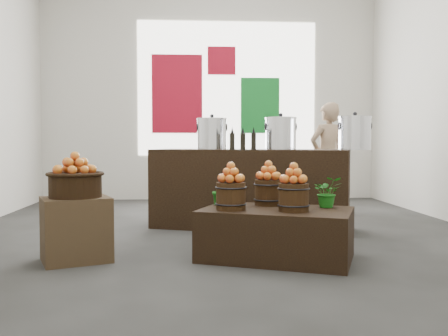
{
  "coord_description": "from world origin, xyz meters",
  "views": [
    {
      "loc": [
        -0.35,
        -5.56,
        1.04
      ],
      "look_at": [
        -0.01,
        -0.4,
        0.77
      ],
      "focal_mm": 40.0,
      "sensor_mm": 36.0,
      "label": 1
    }
  ],
  "objects": [
    {
      "name": "apples_in_basket",
      "position": [
        -1.36,
        -1.17,
        0.86
      ],
      "size": [
        0.35,
        0.35,
        0.19
      ],
      "primitive_type": null,
      "color": "#AC051A",
      "rests_on": "wicker_basket"
    },
    {
      "name": "back_opening",
      "position": [
        0.3,
        3.48,
        2.0
      ],
      "size": [
        3.2,
        0.02,
        2.4
      ],
      "primitive_type": "cube",
      "color": "white",
      "rests_on": "back_wall"
    },
    {
      "name": "apple_bucket_front_right",
      "position": [
        0.52,
        -1.37,
        0.57
      ],
      "size": [
        0.26,
        0.26,
        0.24
      ],
      "primitive_type": "cylinder",
      "color": "#321F0D",
      "rests_on": "display_table"
    },
    {
      "name": "ground",
      "position": [
        0.0,
        0.0,
        0.0
      ],
      "size": [
        7.0,
        7.0,
        0.0
      ],
      "primitive_type": "plane",
      "color": "#353533",
      "rests_on": "ground"
    },
    {
      "name": "shopper",
      "position": [
        1.69,
        1.8,
        0.81
      ],
      "size": [
        0.69,
        0.57,
        1.63
      ],
      "primitive_type": "imported",
      "rotation": [
        0.0,
        0.0,
        3.49
      ],
      "color": "#93765A",
      "rests_on": "ground"
    },
    {
      "name": "deco_green_right",
      "position": [
        0.9,
        3.47,
        1.7
      ],
      "size": [
        0.7,
        0.04,
        1.0
      ],
      "primitive_type": "cube",
      "color": "#106B22",
      "rests_on": "back_wall"
    },
    {
      "name": "deco_red_left",
      "position": [
        -0.6,
        3.47,
        1.9
      ],
      "size": [
        0.9,
        0.04,
        1.4
      ],
      "primitive_type": "cube",
      "color": "maroon",
      "rests_on": "back_wall"
    },
    {
      "name": "stock_pot_left",
      "position": [
        -0.1,
        0.54,
        1.13
      ],
      "size": [
        0.36,
        0.36,
        0.36
      ],
      "primitive_type": "cylinder",
      "color": "silver",
      "rests_on": "counter"
    },
    {
      "name": "crate",
      "position": [
        -1.36,
        -1.17,
        0.28
      ],
      "size": [
        0.69,
        0.63,
        0.56
      ],
      "primitive_type": "cube",
      "rotation": [
        0.0,
        0.0,
        0.38
      ],
      "color": "#4B3823",
      "rests_on": "ground"
    },
    {
      "name": "apple_bucket_rear",
      "position": [
        0.37,
        -0.94,
        0.57
      ],
      "size": [
        0.26,
        0.26,
        0.24
      ],
      "primitive_type": "cylinder",
      "color": "#321F0D",
      "rests_on": "display_table"
    },
    {
      "name": "apples_in_bucket_front_left",
      "position": [
        -0.01,
        -1.24,
        0.77
      ],
      "size": [
        0.19,
        0.19,
        0.17
      ],
      "primitive_type": null,
      "color": "#AC051A",
      "rests_on": "apple_bucket_front_left"
    },
    {
      "name": "apples_in_bucket_rear",
      "position": [
        0.37,
        -0.94,
        0.77
      ],
      "size": [
        0.19,
        0.19,
        0.17
      ],
      "primitive_type": null,
      "color": "#AC051A",
      "rests_on": "apple_bucket_rear"
    },
    {
      "name": "herb_garnish_left",
      "position": [
        -0.08,
        -0.9,
        0.59
      ],
      "size": [
        0.19,
        0.17,
        0.28
      ],
      "primitive_type": "imported",
      "rotation": [
        0.0,
        0.0,
        0.3
      ],
      "color": "#156114",
      "rests_on": "display_table"
    },
    {
      "name": "deco_red_upper",
      "position": [
        0.2,
        3.47,
        2.5
      ],
      "size": [
        0.5,
        0.04,
        0.5
      ],
      "primitive_type": "cube",
      "color": "maroon",
      "rests_on": "back_wall"
    },
    {
      "name": "stock_pot_right",
      "position": [
        1.5,
        -0.02,
        1.13
      ],
      "size": [
        0.36,
        0.36,
        0.36
      ],
      "primitive_type": "cylinder",
      "color": "silver",
      "rests_on": "counter"
    },
    {
      "name": "apple_bucket_front_left",
      "position": [
        -0.01,
        -1.24,
        0.57
      ],
      "size": [
        0.26,
        0.26,
        0.24
      ],
      "primitive_type": "cylinder",
      "color": "#321F0D",
      "rests_on": "display_table"
    },
    {
      "name": "apples_in_bucket_front_right",
      "position": [
        0.52,
        -1.37,
        0.77
      ],
      "size": [
        0.19,
        0.19,
        0.17
      ],
      "primitive_type": null,
      "color": "#AC051A",
      "rests_on": "apple_bucket_front_right"
    },
    {
      "name": "oil_cruets",
      "position": [
        0.27,
        0.16,
        1.08
      ],
      "size": [
        0.26,
        0.14,
        0.26
      ],
      "primitive_type": null,
      "rotation": [
        0.0,
        0.0,
        -0.34
      ],
      "color": "black",
      "rests_on": "counter"
    },
    {
      "name": "stock_pot_center",
      "position": [
        0.7,
        0.26,
        1.13
      ],
      "size": [
        0.36,
        0.36,
        0.36
      ],
      "primitive_type": "cylinder",
      "color": "silver",
      "rests_on": "counter"
    },
    {
      "name": "herb_garnish_right",
      "position": [
        0.88,
        -1.15,
        0.59
      ],
      "size": [
        0.27,
        0.24,
        0.28
      ],
      "primitive_type": "imported",
      "rotation": [
        0.0,
        0.0,
        -0.11
      ],
      "color": "#156114",
      "rests_on": "display_table"
    },
    {
      "name": "back_wall",
      "position": [
        0.0,
        3.5,
        2.0
      ],
      "size": [
        6.0,
        0.04,
        4.0
      ],
      "primitive_type": "cube",
      "color": "beige",
      "rests_on": "ground"
    },
    {
      "name": "counter",
      "position": [
        0.35,
        0.38,
        0.48
      ],
      "size": [
        2.44,
        1.46,
        0.95
      ],
      "primitive_type": "cube",
      "rotation": [
        0.0,
        0.0,
        -0.34
      ],
      "color": "black",
      "rests_on": "ground"
    },
    {
      "name": "display_table",
      "position": [
        0.4,
        -1.21,
        0.22
      ],
      "size": [
        1.5,
        1.22,
        0.45
      ],
      "primitive_type": "cube",
      "rotation": [
        0.0,
        0.0,
        -0.38
      ],
      "color": "black",
      "rests_on": "ground"
    },
    {
      "name": "wicker_basket",
      "position": [
        -1.36,
        -1.17,
        0.66
      ],
      "size": [
        0.45,
        0.45,
        0.2
      ],
      "primitive_type": "cylinder",
      "color": "black",
      "rests_on": "crate"
    }
  ]
}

